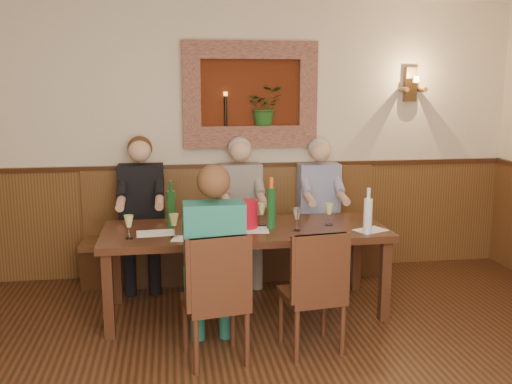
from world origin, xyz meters
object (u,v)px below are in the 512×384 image
(person_bench_left, at_px, (142,225))
(wine_bottle_green_a, at_px, (271,207))
(person_bench_right, at_px, (320,220))
(spittoon_bucket, at_px, (246,214))
(dining_table, at_px, (245,236))
(person_bench_mid, at_px, (241,222))
(chair_near_left, at_px, (216,323))
(person_chair_front, at_px, (214,278))
(chair_near_right, at_px, (312,315))
(bench, at_px, (233,245))
(wine_bottle_green_b, at_px, (171,208))
(water_bottle, at_px, (368,215))

(person_bench_left, bearing_deg, wine_bottle_green_a, -37.92)
(person_bench_right, relative_size, spittoon_bucket, 6.02)
(dining_table, bearing_deg, person_bench_mid, 85.13)
(chair_near_left, bearing_deg, person_bench_left, 99.03)
(dining_table, xyz_separation_m, person_bench_mid, (0.07, 0.84, -0.08))
(person_bench_left, xyz_separation_m, person_chair_front, (0.57, -1.61, -0.02))
(person_bench_right, bearing_deg, spittoon_bucket, -136.84)
(dining_table, bearing_deg, chair_near_right, -63.93)
(chair_near_left, distance_m, person_bench_mid, 1.77)
(chair_near_right, bearing_deg, bench, 95.28)
(dining_table, xyz_separation_m, wine_bottle_green_b, (-0.62, 0.11, 0.24))
(person_bench_mid, xyz_separation_m, wine_bottle_green_a, (0.15, -0.87, 0.34))
(person_bench_left, bearing_deg, bench, 6.74)
(chair_near_left, bearing_deg, person_bench_right, 44.68)
(wine_bottle_green_a, bearing_deg, chair_near_left, -123.57)
(bench, xyz_separation_m, water_bottle, (0.97, -1.27, 0.58))
(spittoon_bucket, relative_size, wine_bottle_green_b, 0.58)
(chair_near_right, bearing_deg, wine_bottle_green_a, 95.49)
(wine_bottle_green_a, relative_size, water_bottle, 1.15)
(chair_near_left, height_order, person_bench_mid, person_bench_mid)
(dining_table, height_order, chair_near_right, chair_near_right)
(wine_bottle_green_a, bearing_deg, person_bench_mid, 99.48)
(chair_near_right, distance_m, wine_bottle_green_b, 1.51)
(bench, relative_size, person_bench_left, 2.05)
(chair_near_left, distance_m, person_chair_front, 0.32)
(person_chair_front, bearing_deg, wine_bottle_green_a, 53.43)
(person_bench_left, relative_size, water_bottle, 3.86)
(person_bench_mid, bearing_deg, chair_near_right, -78.93)
(chair_near_left, height_order, spittoon_bucket, spittoon_bucket)
(person_bench_mid, distance_m, person_chair_front, 1.66)
(person_chair_front, relative_size, spittoon_bucket, 6.05)
(person_bench_right, height_order, person_chair_front, person_chair_front)
(person_bench_left, relative_size, spittoon_bucket, 6.20)
(person_bench_mid, bearing_deg, person_bench_right, 0.05)
(person_bench_mid, bearing_deg, spittoon_bucket, -94.64)
(spittoon_bucket, height_order, wine_bottle_green_b, wine_bottle_green_b)
(spittoon_bucket, xyz_separation_m, wine_bottle_green_b, (-0.62, 0.10, 0.05))
(spittoon_bucket, bearing_deg, person_bench_right, 43.16)
(person_bench_mid, xyz_separation_m, spittoon_bucket, (-0.07, -0.83, 0.27))
(chair_near_left, bearing_deg, dining_table, 59.37)
(wine_bottle_green_b, bearing_deg, dining_table, -10.09)
(person_bench_left, xyz_separation_m, wine_bottle_green_b, (0.29, -0.73, 0.31))
(person_chair_front, bearing_deg, dining_table, 66.91)
(chair_near_right, height_order, person_chair_front, person_chair_front)
(person_bench_right, bearing_deg, chair_near_right, -106.80)
(person_bench_right, height_order, wine_bottle_green_a, person_bench_right)
(dining_table, xyz_separation_m, chair_near_left, (-0.33, -0.86, -0.40))
(dining_table, relative_size, wine_bottle_green_a, 5.49)
(person_bench_left, xyz_separation_m, spittoon_bucket, (0.91, -0.83, 0.26))
(spittoon_bucket, bearing_deg, dining_table, -112.13)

